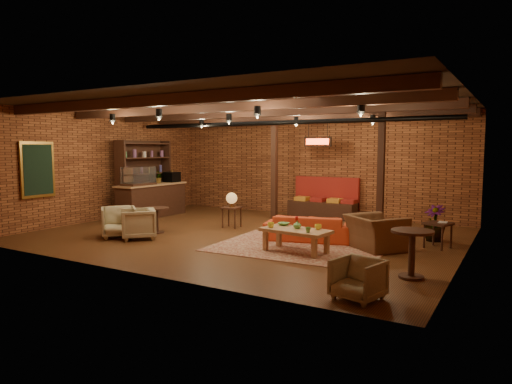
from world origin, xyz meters
The scene contains 29 objects.
floor centered at (0.00, 0.00, 0.00)m, with size 10.00×10.00×0.00m, color #3A220E.
ceiling centered at (0.00, 0.00, 3.20)m, with size 10.00×8.00×0.02m, color black.
wall_back centered at (0.00, 4.00, 1.60)m, with size 10.00×0.02×3.20m, color brown.
wall_front centered at (0.00, -4.00, 1.60)m, with size 10.00×0.02×3.20m, color brown.
wall_left centered at (-5.00, 0.00, 1.60)m, with size 0.02×8.00×3.20m, color brown.
wall_right centered at (5.00, 0.00, 1.60)m, with size 0.02×8.00×3.20m, color brown.
ceiling_beams centered at (0.00, 0.00, 3.08)m, with size 9.80×6.40×0.22m, color black, non-canonical shape.
ceiling_pipe centered at (0.00, 1.60, 2.85)m, with size 0.12×0.12×9.60m, color black.
post_left centered at (-0.60, 2.60, 1.60)m, with size 0.16×0.16×3.20m, color black.
post_right centered at (2.80, 2.00, 1.60)m, with size 0.16×0.16×3.20m, color black.
service_counter centered at (-4.10, 1.00, 0.80)m, with size 0.80×2.50×1.60m, color black, non-canonical shape.
plant_counter centered at (-4.00, 1.20, 1.22)m, with size 0.35×0.39×0.30m, color #337F33.
shelving_hutch centered at (-4.50, 1.10, 1.20)m, with size 0.52×2.00×2.40m, color black, non-canonical shape.
chalkboard_menu centered at (-4.93, -2.30, 1.60)m, with size 0.08×0.96×1.46m, color black.
banquette centered at (0.60, 3.55, 0.50)m, with size 2.10×0.70×1.00m, color maroon, non-canonical shape.
service_sign centered at (0.60, 3.10, 2.35)m, with size 0.86×0.06×0.30m, color #FF4619.
ceiling_spotlights centered at (0.00, 0.00, 2.86)m, with size 6.40×4.40×0.28m, color black, non-canonical shape.
rug centered at (1.78, -0.67, 0.01)m, with size 3.59×2.75×0.01m, color maroon.
sofa centered at (1.68, 0.08, 0.30)m, with size 2.05×0.80×0.60m, color red.
coffee_table centered at (1.91, -1.15, 0.43)m, with size 1.50×0.87×0.74m.
side_table_lamp centered at (-0.86, 0.64, 0.73)m, with size 0.51×0.51×0.96m.
round_table_left centered at (-2.07, -0.99, 0.44)m, with size 0.63×0.63×0.65m.
armchair_a centered at (-2.48, -1.87, 0.41)m, with size 0.79×0.74×0.82m, color beige.
armchair_b centered at (-1.93, -1.78, 0.40)m, with size 0.77×0.72×0.80m, color beige.
armchair_right centered at (3.28, -0.07, 0.49)m, with size 1.12×0.73×0.98m, color brown.
side_table_book centered at (4.40, 0.75, 0.52)m, with size 0.64×0.64×0.58m.
round_table_right centered at (4.40, -1.90, 0.54)m, with size 0.69×0.69×0.81m.
armchair_far centered at (3.97, -3.40, 0.32)m, with size 0.63×0.59×0.65m, color beige.
plant_tall centered at (4.21, 1.51, 1.27)m, with size 1.43×1.43×2.55m, color #4C7F4C.
Camera 1 is at (5.94, -9.60, 2.16)m, focal length 32.00 mm.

